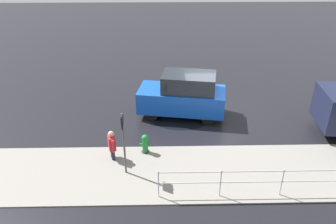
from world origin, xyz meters
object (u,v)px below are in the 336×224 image
object	(u,v)px
moving_hatchback	(184,95)
pedestrian	(112,144)
fire_hydrant	(145,144)
sign_post	(123,135)

from	to	relation	value
moving_hatchback	pedestrian	size ratio (longest dim) A/B	3.39
moving_hatchback	pedestrian	bearing A→B (deg)	50.06
fire_hydrant	pedestrian	size ratio (longest dim) A/B	0.66
moving_hatchback	sign_post	distance (m)	4.86
moving_hatchback	fire_hydrant	xyz separation A→B (m)	(1.65, 3.02, -0.63)
fire_hydrant	sign_post	distance (m)	1.82
fire_hydrant	sign_post	xyz separation A→B (m)	(0.64, 1.23, 1.18)
moving_hatchback	pedestrian	world-z (taller)	moving_hatchback
fire_hydrant	pedestrian	world-z (taller)	pedestrian
fire_hydrant	moving_hatchback	bearing A→B (deg)	-118.70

